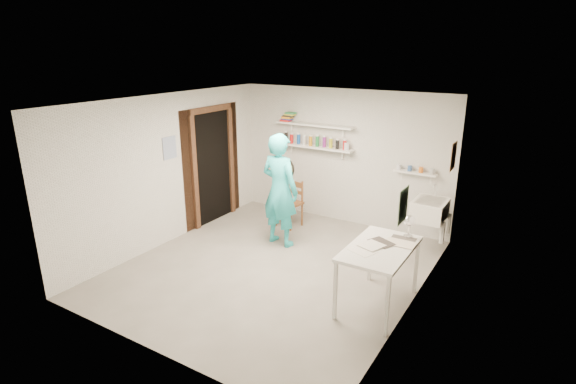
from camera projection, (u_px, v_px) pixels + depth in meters
The scene contains 27 objects.
floor at pixel (274, 268), 6.57m from camera, with size 4.00×4.50×0.02m, color slate.
ceiling at pixel (272, 101), 5.83m from camera, with size 4.00×4.50×0.02m, color silver.
wall_back at pixel (342, 157), 8.03m from camera, with size 4.00×0.02×2.40m, color silver.
wall_front at pixel (146, 249), 4.36m from camera, with size 4.00×0.02×2.40m, color silver.
wall_left at pixel (168, 170), 7.19m from camera, with size 0.02×4.50×2.40m, color silver.
wall_right at pixel (418, 217), 5.20m from camera, with size 0.02×4.50×2.40m, color silver.
doorway_recess at pixel (213, 168), 8.10m from camera, with size 0.02×0.90×2.00m, color black.
corridor_box at pixel (184, 160), 8.44m from camera, with size 1.40×1.50×2.10m, color brown.
door_lintel at pixel (210, 109), 7.77m from camera, with size 0.06×1.05×0.10m, color brown.
door_jamb_near at pixel (194, 174), 7.68m from camera, with size 0.06×0.10×2.00m, color brown.
door_jamb_far at pixel (231, 162), 8.50m from camera, with size 0.06×0.10×2.00m, color brown.
shelf_lower at pixel (314, 147), 8.13m from camera, with size 1.50×0.22×0.03m, color white.
shelf_upper at pixel (314, 125), 8.01m from camera, with size 1.50×0.22×0.03m, color white.
ledge_shelf at pixel (415, 173), 7.32m from camera, with size 0.70×0.14×0.03m, color white.
poster_left at pixel (170, 148), 7.12m from camera, with size 0.01×0.28×0.36m, color #334C7F.
poster_right_a at pixel (453, 156), 6.57m from camera, with size 0.01×0.34×0.42m, color #995933.
poster_right_b at pixel (403, 205), 4.68m from camera, with size 0.01×0.30×0.38m, color #3F724C.
belfast_sink at pixel (430, 210), 6.87m from camera, with size 0.48×0.60×0.30m, color white.
man at pixel (280, 190), 7.11m from camera, with size 0.67×0.44×1.83m, color #28C0C8.
wall_clock at pixel (286, 168), 7.20m from camera, with size 0.33×0.33×0.04m, color beige.
wooden_chair at pixel (289, 203), 7.97m from camera, with size 0.40×0.38×0.86m, color brown.
work_table at pixel (378, 276), 5.50m from camera, with size 0.71×1.18×0.79m, color silver.
desk_lamp at pixel (409, 221), 5.60m from camera, with size 0.15×0.15×0.15m, color silver.
spray_cans at pixel (314, 141), 8.10m from camera, with size 1.32×0.06×0.17m.
book_stack at pixel (288, 117), 8.25m from camera, with size 0.28×0.14×0.17m.
ledge_pots at pixel (415, 169), 7.30m from camera, with size 0.48×0.07×0.09m.
papers at pixel (380, 246), 5.37m from camera, with size 0.30×0.22×0.02m.
Camera 1 is at (3.25, -4.94, 3.07)m, focal length 28.00 mm.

